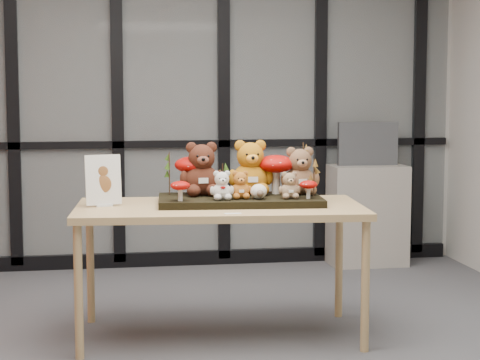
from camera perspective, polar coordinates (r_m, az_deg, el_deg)
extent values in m
plane|color=#59595E|center=(5.17, -2.04, -11.23)|extent=(5.00, 5.00, 0.00)
plane|color=beige|center=(7.41, -4.56, 5.09)|extent=(5.00, 0.00, 5.00)
plane|color=beige|center=(2.47, 5.27, 2.62)|extent=(5.00, 0.00, 5.00)
cube|color=#2D383F|center=(7.38, -4.54, 5.08)|extent=(4.90, 0.02, 2.70)
cube|color=black|center=(7.53, -4.46, -5.16)|extent=(4.90, 0.06, 0.12)
cube|color=black|center=(7.40, -4.52, 2.37)|extent=(4.90, 0.06, 0.06)
cube|color=black|center=(7.39, -14.68, 4.90)|extent=(0.10, 0.06, 2.70)
cube|color=black|center=(7.36, -8.05, 5.04)|extent=(0.10, 0.06, 2.70)
cube|color=black|center=(7.43, -1.07, 5.11)|extent=(0.10, 0.06, 2.70)
cube|color=black|center=(7.60, 5.30, 5.11)|extent=(0.10, 0.06, 2.70)
cube|color=black|center=(7.88, 11.67, 5.05)|extent=(0.10, 0.06, 2.70)
cube|color=tan|center=(5.31, -1.35, -1.91)|extent=(1.81, 1.01, 0.04)
cylinder|color=tan|center=(5.02, -10.55, -7.25)|extent=(0.05, 0.05, 0.78)
cylinder|color=tan|center=(5.78, -9.80, -5.46)|extent=(0.05, 0.05, 0.78)
cylinder|color=tan|center=(5.13, 8.23, -6.93)|extent=(0.05, 0.05, 0.78)
cylinder|color=tan|center=(5.87, 6.52, -5.22)|extent=(0.05, 0.05, 0.78)
cube|color=black|center=(5.38, 0.00, -1.34)|extent=(1.04, 0.58, 0.04)
cube|color=silver|center=(5.33, -8.94, -1.66)|extent=(0.11, 0.08, 0.01)
cube|color=white|center=(5.31, -8.97, 0.01)|extent=(0.22, 0.09, 0.30)
ellipsoid|color=brown|center=(5.31, -8.96, -0.27)|extent=(0.10, 0.01, 0.11)
ellipsoid|color=brown|center=(5.30, -8.98, 0.58)|extent=(0.06, 0.01, 0.06)
cube|color=white|center=(4.97, -0.47, -2.22)|extent=(0.10, 0.03, 0.00)
cube|color=gray|center=(7.57, 8.36, -2.30)|extent=(0.65, 0.38, 0.86)
cube|color=#46494E|center=(7.52, 8.39, 2.37)|extent=(0.52, 0.05, 0.37)
cube|color=black|center=(7.50, 8.44, 2.36)|extent=(0.46, 0.00, 0.30)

